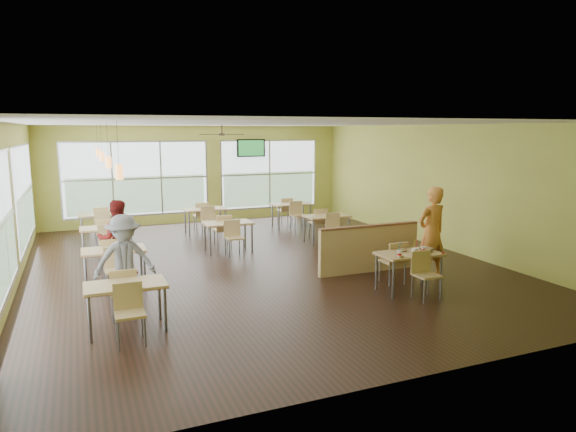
% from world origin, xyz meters
% --- Properties ---
extents(room, '(12.00, 12.04, 3.20)m').
position_xyz_m(room, '(0.00, 0.00, 1.60)').
color(room, black).
rests_on(room, ground).
extents(window_bays, '(9.24, 10.24, 2.38)m').
position_xyz_m(window_bays, '(-2.65, 3.08, 1.48)').
color(window_bays, white).
rests_on(window_bays, room).
extents(main_table, '(1.22, 1.52, 0.87)m').
position_xyz_m(main_table, '(2.00, -3.00, 0.63)').
color(main_table, tan).
rests_on(main_table, floor).
extents(half_wall_divider, '(2.40, 0.14, 1.04)m').
position_xyz_m(half_wall_divider, '(2.00, -1.55, 0.52)').
color(half_wall_divider, tan).
rests_on(half_wall_divider, floor).
extents(dining_tables, '(6.92, 8.72, 0.87)m').
position_xyz_m(dining_tables, '(-1.05, 1.71, 0.63)').
color(dining_tables, tan).
rests_on(dining_tables, floor).
extents(pendant_lights, '(0.11, 7.31, 0.86)m').
position_xyz_m(pendant_lights, '(-3.20, 0.68, 2.45)').
color(pendant_lights, '#2D2119').
rests_on(pendant_lights, ceiling).
extents(ceiling_fan, '(1.25, 1.25, 0.29)m').
position_xyz_m(ceiling_fan, '(-0.00, 3.00, 2.95)').
color(ceiling_fan, '#2D2119').
rests_on(ceiling_fan, ceiling).
extents(tv_backwall, '(1.00, 0.07, 0.60)m').
position_xyz_m(tv_backwall, '(1.80, 5.90, 2.45)').
color(tv_backwall, black).
rests_on(tv_backwall, wall_back).
extents(man_plaid, '(0.75, 0.55, 1.92)m').
position_xyz_m(man_plaid, '(2.96, -2.41, 0.96)').
color(man_plaid, '#CA5316').
rests_on(man_plaid, floor).
extents(patron_maroon, '(0.83, 0.67, 1.64)m').
position_xyz_m(patron_maroon, '(-3.08, 0.14, 0.82)').
color(patron_maroon, maroon).
rests_on(patron_maroon, floor).
extents(patron_grey, '(1.05, 0.61, 1.63)m').
position_xyz_m(patron_grey, '(-3.10, -1.79, 0.81)').
color(patron_grey, slate).
rests_on(patron_grey, floor).
extents(cup_blue, '(0.09, 0.09, 0.33)m').
position_xyz_m(cup_blue, '(1.61, -3.24, 0.82)').
color(cup_blue, white).
rests_on(cup_blue, main_table).
extents(cup_yellow, '(0.09, 0.09, 0.32)m').
position_xyz_m(cup_yellow, '(1.95, -3.20, 0.82)').
color(cup_yellow, white).
rests_on(cup_yellow, main_table).
extents(cup_red_near, '(0.09, 0.09, 0.31)m').
position_xyz_m(cup_red_near, '(2.05, -3.14, 0.81)').
color(cup_red_near, white).
rests_on(cup_red_near, main_table).
extents(cup_red_far, '(0.09, 0.09, 0.32)m').
position_xyz_m(cup_red_far, '(2.24, -3.10, 0.82)').
color(cup_red_far, white).
rests_on(cup_red_far, main_table).
extents(food_basket, '(0.27, 0.27, 0.06)m').
position_xyz_m(food_basket, '(2.39, -3.01, 0.79)').
color(food_basket, black).
rests_on(food_basket, main_table).
extents(ketchup_cup, '(0.05, 0.05, 0.02)m').
position_xyz_m(ketchup_cup, '(2.55, -3.30, 0.76)').
color(ketchup_cup, '#970000').
rests_on(ketchup_cup, main_table).
extents(wrapper_left, '(0.17, 0.17, 0.04)m').
position_xyz_m(wrapper_left, '(1.63, -3.24, 0.77)').
color(wrapper_left, '#977449').
rests_on(wrapper_left, main_table).
extents(wrapper_mid, '(0.23, 0.21, 0.05)m').
position_xyz_m(wrapper_mid, '(1.95, -2.84, 0.78)').
color(wrapper_mid, '#977449').
rests_on(wrapper_mid, main_table).
extents(wrapper_right, '(0.15, 0.14, 0.03)m').
position_xyz_m(wrapper_right, '(2.20, -3.21, 0.77)').
color(wrapper_right, '#977449').
rests_on(wrapper_right, main_table).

